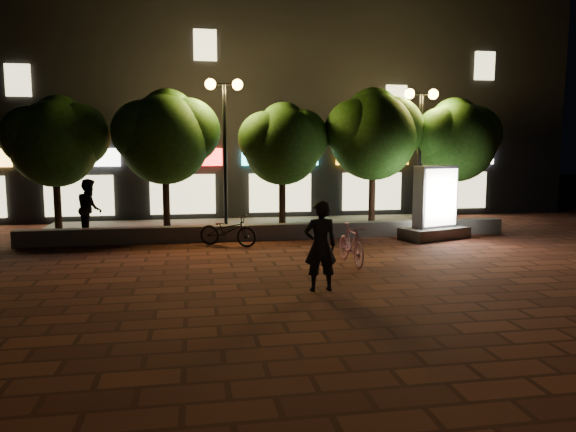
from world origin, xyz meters
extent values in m
plane|color=#602C1E|center=(0.00, 0.00, 0.00)|extent=(80.00, 80.00, 0.00)
cube|color=#5F5C58|center=(0.00, 4.00, 0.25)|extent=(16.00, 0.45, 0.50)
cube|color=#5F5C58|center=(0.00, 6.50, 0.04)|extent=(16.00, 5.00, 0.08)
cube|color=black|center=(0.00, 13.00, 5.00)|extent=(28.00, 8.00, 10.00)
cube|color=white|center=(-7.00, 8.94, 2.60)|extent=(3.20, 0.12, 0.70)
cube|color=beige|center=(-7.00, 8.94, 1.10)|extent=(2.60, 0.10, 1.60)
cube|color=red|center=(-3.00, 8.94, 2.60)|extent=(3.20, 0.12, 0.70)
cube|color=beige|center=(-3.00, 8.94, 1.10)|extent=(2.60, 0.10, 1.60)
cube|color=#40E6DD|center=(1.00, 8.94, 2.60)|extent=(3.20, 0.12, 0.70)
cube|color=beige|center=(1.00, 8.94, 1.10)|extent=(2.60, 0.10, 1.60)
cube|color=#FF9D09|center=(5.00, 8.94, 2.60)|extent=(3.20, 0.12, 0.70)
cube|color=beige|center=(5.00, 8.94, 1.10)|extent=(2.60, 0.10, 1.60)
cube|color=silver|center=(9.00, 8.94, 2.60)|extent=(3.20, 0.12, 0.70)
cube|color=beige|center=(9.00, 8.94, 1.10)|extent=(2.60, 0.10, 1.60)
cube|color=beige|center=(-9.00, 8.94, 5.50)|extent=(0.90, 0.10, 1.20)
cube|color=beige|center=(-2.00, 8.94, 7.00)|extent=(0.90, 0.10, 1.20)
cube|color=beige|center=(6.00, 8.94, 5.00)|extent=(0.90, 0.10, 1.20)
cube|color=beige|center=(10.00, 8.94, 6.50)|extent=(0.90, 0.10, 1.20)
cylinder|color=#331D13|center=(-7.00, 5.40, 1.21)|extent=(0.24, 0.24, 2.25)
sphere|color=#2D591A|center=(-7.00, 5.40, 3.10)|extent=(2.80, 2.80, 2.80)
sphere|color=#2D591A|center=(-6.30, 5.60, 3.40)|extent=(2.10, 2.10, 2.10)
sphere|color=#2D591A|center=(-7.63, 5.25, 3.35)|extent=(1.96, 1.96, 1.96)
sphere|color=#2D591A|center=(-6.90, 5.75, 3.80)|extent=(1.82, 1.82, 1.82)
cylinder|color=#331D13|center=(-3.50, 5.40, 1.25)|extent=(0.24, 0.24, 2.34)
sphere|color=#2D591A|center=(-3.50, 5.40, 3.25)|extent=(3.00, 3.00, 3.00)
sphere|color=#2D591A|center=(-2.75, 5.60, 3.54)|extent=(2.25, 2.25, 2.25)
sphere|color=#2D591A|center=(-4.17, 5.25, 3.50)|extent=(2.10, 2.10, 2.10)
sphere|color=#2D591A|center=(-3.40, 5.75, 4.00)|extent=(1.95, 1.95, 1.95)
cylinder|color=#331D13|center=(0.50, 5.40, 1.18)|extent=(0.24, 0.24, 2.21)
sphere|color=#2D591A|center=(0.50, 5.40, 3.03)|extent=(2.70, 2.70, 2.70)
sphere|color=#2D591A|center=(1.17, 5.60, 3.33)|extent=(2.03, 2.03, 2.02)
sphere|color=#2D591A|center=(-0.11, 5.25, 3.28)|extent=(1.89, 1.89, 1.89)
sphere|color=#2D591A|center=(0.60, 5.75, 3.70)|extent=(1.76, 1.76, 1.76)
cylinder|color=#331D13|center=(3.80, 5.40, 1.30)|extent=(0.24, 0.24, 2.43)
sphere|color=#2D591A|center=(3.80, 5.40, 3.36)|extent=(3.10, 3.10, 3.10)
sphere|color=#2D591A|center=(4.58, 5.60, 3.66)|extent=(2.33, 2.33, 2.33)
sphere|color=#2D591A|center=(3.10, 5.25, 3.61)|extent=(2.17, 2.17, 2.17)
sphere|color=#2D591A|center=(3.90, 5.75, 4.14)|extent=(2.01, 2.02, 2.02)
cylinder|color=#331D13|center=(7.00, 5.40, 1.23)|extent=(0.24, 0.24, 2.29)
sphere|color=#2D591A|center=(7.00, 5.40, 3.17)|extent=(2.90, 2.90, 2.90)
sphere|color=#2D591A|center=(7.72, 5.60, 3.47)|extent=(2.18, 2.17, 2.17)
sphere|color=#2D591A|center=(6.35, 5.25, 3.42)|extent=(2.03, 2.03, 2.03)
sphere|color=#2D591A|center=(7.10, 5.75, 3.90)|extent=(1.89, 1.88, 1.88)
cylinder|color=black|center=(-1.50, 5.20, 2.58)|extent=(0.12, 0.12, 5.00)
cylinder|color=black|center=(-1.50, 5.20, 5.08)|extent=(0.90, 0.08, 0.08)
sphere|color=#FFB03F|center=(-1.95, 5.20, 5.08)|extent=(0.36, 0.36, 0.36)
sphere|color=#FFB03F|center=(-1.05, 5.20, 5.08)|extent=(0.36, 0.36, 0.36)
cylinder|color=black|center=(5.50, 5.20, 2.48)|extent=(0.12, 0.12, 4.80)
cylinder|color=black|center=(5.50, 5.20, 4.88)|extent=(0.90, 0.08, 0.08)
sphere|color=#FFB03F|center=(5.05, 5.20, 4.88)|extent=(0.36, 0.36, 0.36)
sphere|color=#FFB03F|center=(5.95, 5.20, 4.88)|extent=(0.36, 0.36, 0.36)
cube|color=#5F5C58|center=(5.24, 3.23, 0.18)|extent=(2.45, 1.76, 0.37)
cube|color=#4C4C51|center=(5.24, 3.23, 1.39)|extent=(1.56, 0.95, 2.03)
cube|color=white|center=(5.32, 2.98, 1.39)|extent=(1.28, 0.46, 1.85)
cube|color=white|center=(5.15, 3.49, 1.39)|extent=(1.28, 0.46, 1.85)
imported|color=#CF8ABE|center=(1.39, -0.10, 0.52)|extent=(0.62, 1.77, 1.05)
imported|color=black|center=(0.00, -2.52, 0.96)|extent=(0.70, 0.47, 1.91)
imported|color=black|center=(-1.58, 3.00, 0.49)|extent=(1.94, 1.42, 0.97)
imported|color=black|center=(-5.90, 4.84, 1.04)|extent=(0.92, 1.07, 1.92)
camera|label=1|loc=(-2.60, -13.42, 3.02)|focal=33.91mm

